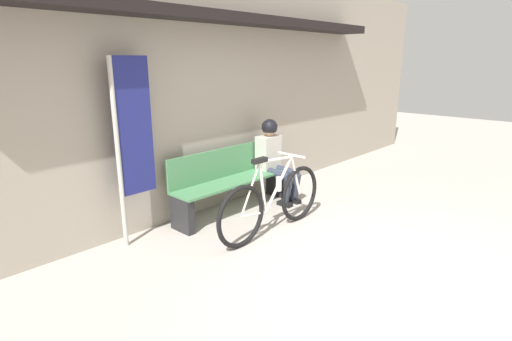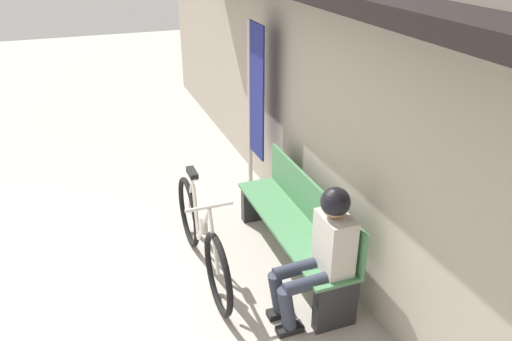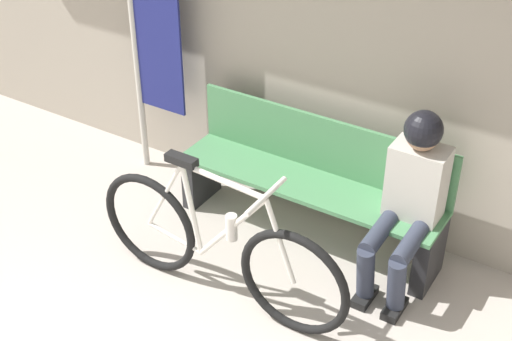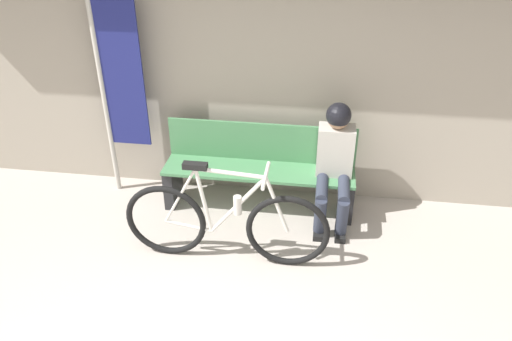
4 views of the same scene
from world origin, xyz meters
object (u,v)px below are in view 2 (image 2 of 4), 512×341
(bicycle, at_px, (202,237))
(banner_pole, at_px, (255,98))
(person_seated, at_px, (323,247))
(park_bench_near, at_px, (297,226))

(bicycle, relative_size, banner_pole, 0.87)
(bicycle, bearing_deg, banner_pole, 141.72)
(bicycle, xyz_separation_m, person_seated, (0.89, 0.75, 0.30))
(bicycle, xyz_separation_m, banner_pole, (-1.22, 0.96, 0.83))
(park_bench_near, distance_m, person_seated, 0.78)
(bicycle, bearing_deg, park_bench_near, 78.99)
(banner_pole, bearing_deg, person_seated, -5.76)
(park_bench_near, relative_size, bicycle, 1.06)
(park_bench_near, distance_m, bicycle, 0.89)
(park_bench_near, bearing_deg, bicycle, -101.01)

